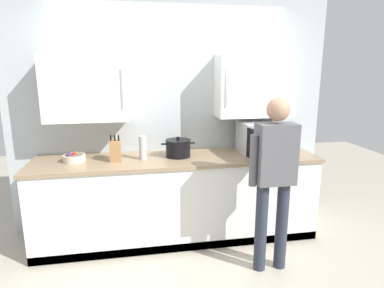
% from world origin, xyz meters
% --- Properties ---
extents(ground_plane, '(9.77, 9.77, 0.00)m').
position_xyz_m(ground_plane, '(0.00, 0.00, 0.00)').
color(ground_plane, '#B7AD99').
extents(back_wall_tiled, '(3.59, 0.44, 2.84)m').
position_xyz_m(back_wall_tiled, '(0.00, 1.20, 1.48)').
color(back_wall_tiled, '#B2BCC1').
rests_on(back_wall_tiled, ground_plane).
extents(counter_unit, '(3.00, 0.72, 0.91)m').
position_xyz_m(counter_unit, '(0.00, 0.86, 0.45)').
color(counter_unit, white).
rests_on(counter_unit, ground_plane).
extents(microwave_oven, '(0.51, 0.77, 0.34)m').
position_xyz_m(microwave_oven, '(0.94, 0.89, 1.08)').
color(microwave_oven, '#B7BABF').
rests_on(microwave_oven, counter_unit).
extents(stock_pot, '(0.36, 0.27, 0.21)m').
position_xyz_m(stock_pot, '(0.01, 0.89, 1.00)').
color(stock_pot, black).
rests_on(stock_pot, counter_unit).
extents(knife_block, '(0.11, 0.15, 0.27)m').
position_xyz_m(knife_block, '(-0.63, 0.85, 1.02)').
color(knife_block, '#A37547').
rests_on(knife_block, counter_unit).
extents(thermos_flask, '(0.08, 0.08, 0.25)m').
position_xyz_m(thermos_flask, '(-0.36, 0.85, 1.04)').
color(thermos_flask, '#B7BABF').
rests_on(thermos_flask, counter_unit).
extents(fruit_bowl, '(0.22, 0.22, 0.10)m').
position_xyz_m(fruit_bowl, '(-1.05, 0.88, 0.95)').
color(fruit_bowl, beige).
rests_on(fruit_bowl, counter_unit).
extents(person_figure, '(0.47, 0.58, 1.59)m').
position_xyz_m(person_figure, '(0.76, 0.12, 0.95)').
color(person_figure, '#282D3D').
rests_on(person_figure, ground_plane).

